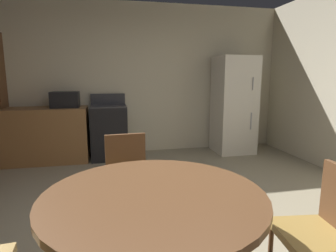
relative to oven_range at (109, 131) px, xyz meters
The scene contains 9 objects.
ground_plane 2.77m from the oven_range, 79.38° to the right, with size 14.00×14.00×0.00m, color gray.
wall_back 1.09m from the oven_range, 38.25° to the left, with size 5.77×0.12×2.70m, color beige.
kitchen_counter 1.22m from the oven_range, behind, with size 1.73×0.60×0.90m, color olive.
oven_range is the anchor object (origin of this frame).
refrigerator 2.31m from the oven_range, ahead, with size 0.68×0.68×1.76m.
microwave 0.89m from the oven_range, behind, with size 0.44×0.32×0.26m, color black.
dining_table 3.38m from the oven_range, 85.98° to the right, with size 1.26×1.26×0.76m.
chair_east 3.71m from the oven_range, 70.23° to the right, with size 0.45×0.45×0.87m.
chair_north 2.35m from the oven_range, 86.18° to the right, with size 0.43×0.43×0.87m.
Camera 1 is at (-0.50, -2.14, 1.41)m, focal length 29.79 mm.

